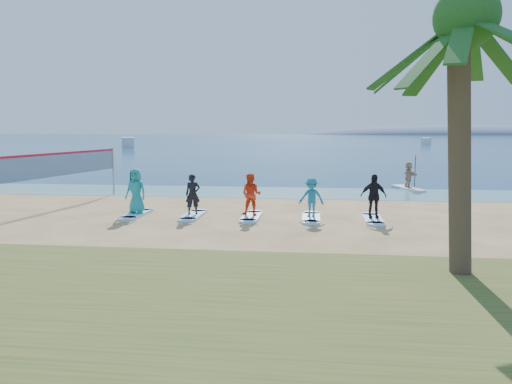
# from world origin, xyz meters

# --- Properties ---
(ground) EXTENTS (600.00, 600.00, 0.00)m
(ground) POSITION_xyz_m (0.00, 0.00, 0.00)
(ground) COLOR tan
(ground) RESTS_ON ground
(shallow_water) EXTENTS (600.00, 600.00, 0.00)m
(shallow_water) POSITION_xyz_m (0.00, 10.50, 0.01)
(shallow_water) COLOR teal
(shallow_water) RESTS_ON ground
(ocean) EXTENTS (600.00, 600.00, 0.00)m
(ocean) POSITION_xyz_m (0.00, 160.00, 0.01)
(ocean) COLOR navy
(ocean) RESTS_ON ground
(island_ridge) EXTENTS (220.00, 56.00, 18.00)m
(island_ridge) POSITION_xyz_m (95.00, 300.00, 0.00)
(island_ridge) COLOR slate
(island_ridge) RESTS_ON ground
(volleyball_net) EXTENTS (1.40, 8.99, 2.50)m
(volleyball_net) POSITION_xyz_m (-8.44, 4.43, 1.90)
(volleyball_net) COLOR gray
(volleyball_net) RESTS_ON ground
(palm_tree) EXTENTS (5.60, 5.60, 7.31)m
(palm_tree) POSITION_xyz_m (6.56, -4.67, 6.05)
(palm_tree) COLOR brown
(palm_tree) RESTS_ON ground
(paddleboard) EXTENTS (1.54, 3.07, 0.12)m
(paddleboard) POSITION_xyz_m (8.58, 12.90, 0.06)
(paddleboard) COLOR silver
(paddleboard) RESTS_ON ground
(paddleboarder) EXTENTS (0.80, 1.44, 1.48)m
(paddleboarder) POSITION_xyz_m (8.58, 12.90, 0.86)
(paddleboarder) COLOR tan
(paddleboarder) RESTS_ON paddleboard
(boat_offshore_a) EXTENTS (4.97, 8.26, 1.87)m
(boat_offshore_a) POSITION_xyz_m (-33.74, 77.97, 0.00)
(boat_offshore_a) COLOR silver
(boat_offshore_a) RESTS_ON ground
(boat_offshore_b) EXTENTS (3.29, 5.79, 1.46)m
(boat_offshore_b) POSITION_xyz_m (28.38, 102.42, 0.00)
(boat_offshore_b) COLOR silver
(boat_offshore_b) RESTS_ON ground
(surfboard_0) EXTENTS (0.70, 2.20, 0.09)m
(surfboard_0) POSITION_xyz_m (-4.14, 2.49, 0.04)
(surfboard_0) COLOR #A2DBFB
(surfboard_0) RESTS_ON ground
(student_0) EXTENTS (0.99, 0.74, 1.83)m
(student_0) POSITION_xyz_m (-4.14, 2.49, 1.00)
(student_0) COLOR teal
(student_0) RESTS_ON surfboard_0
(surfboard_1) EXTENTS (0.70, 2.20, 0.09)m
(surfboard_1) POSITION_xyz_m (-1.76, 2.49, 0.04)
(surfboard_1) COLOR #A2DBFB
(surfboard_1) RESTS_ON ground
(student_1) EXTENTS (0.69, 0.57, 1.63)m
(student_1) POSITION_xyz_m (-1.76, 2.49, 0.90)
(student_1) COLOR black
(student_1) RESTS_ON surfboard_1
(surfboard_2) EXTENTS (0.70, 2.20, 0.09)m
(surfboard_2) POSITION_xyz_m (0.63, 2.49, 0.04)
(surfboard_2) COLOR #A2DBFB
(surfboard_2) RESTS_ON ground
(student_2) EXTENTS (0.90, 0.75, 1.68)m
(student_2) POSITION_xyz_m (0.63, 2.49, 0.93)
(student_2) COLOR red
(student_2) RESTS_ON surfboard_2
(surfboard_3) EXTENTS (0.70, 2.20, 0.09)m
(surfboard_3) POSITION_xyz_m (3.02, 2.49, 0.04)
(surfboard_3) COLOR #A2DBFB
(surfboard_3) RESTS_ON ground
(student_3) EXTENTS (1.11, 0.80, 1.54)m
(student_3) POSITION_xyz_m (3.02, 2.49, 0.86)
(student_3) COLOR teal
(student_3) RESTS_ON surfboard_3
(surfboard_4) EXTENTS (0.70, 2.20, 0.09)m
(surfboard_4) POSITION_xyz_m (5.41, 2.49, 0.04)
(surfboard_4) COLOR #A2DBFB
(surfboard_4) RESTS_ON ground
(student_4) EXTENTS (1.03, 0.50, 1.71)m
(student_4) POSITION_xyz_m (5.41, 2.49, 0.94)
(student_4) COLOR black
(student_4) RESTS_ON surfboard_4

